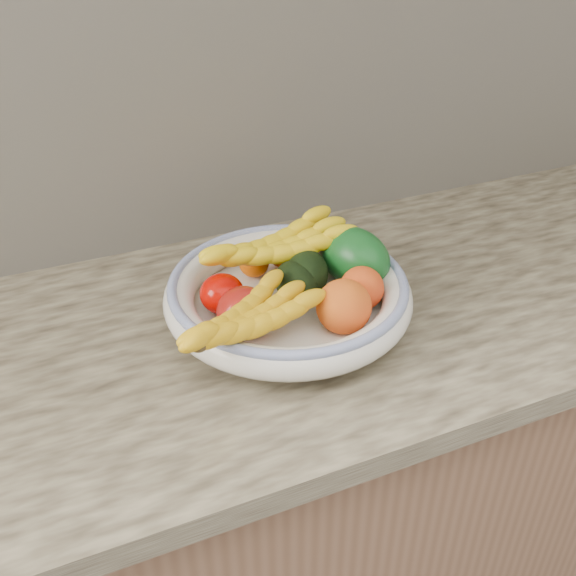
% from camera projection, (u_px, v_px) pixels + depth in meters
% --- Properties ---
extents(kitchen_counter, '(2.44, 0.66, 1.40)m').
position_uv_depth(kitchen_counter, '(283.00, 487.00, 1.29)').
color(kitchen_counter, brown).
rests_on(kitchen_counter, ground).
extents(fruit_bowl, '(0.39, 0.39, 0.08)m').
position_uv_depth(fruit_bowl, '(288.00, 294.00, 1.01)').
color(fruit_bowl, white).
rests_on(fruit_bowl, kitchen_counter).
extents(clementine_back_left, '(0.05, 0.05, 0.05)m').
position_uv_depth(clementine_back_left, '(254.00, 263.00, 1.08)').
color(clementine_back_left, '#FF6905').
rests_on(clementine_back_left, fruit_bowl).
extents(clementine_back_right, '(0.06, 0.06, 0.04)m').
position_uv_depth(clementine_back_right, '(282.00, 255.00, 1.10)').
color(clementine_back_right, '#DE4E04').
rests_on(clementine_back_right, fruit_bowl).
extents(tomato_left, '(0.09, 0.09, 0.06)m').
position_uv_depth(tomato_left, '(222.00, 294.00, 0.98)').
color(tomato_left, '#BD0700').
rests_on(tomato_left, fruit_bowl).
extents(tomato_near_left, '(0.11, 0.11, 0.07)m').
position_uv_depth(tomato_near_left, '(244.00, 311.00, 0.95)').
color(tomato_near_left, '#9E160F').
rests_on(tomato_near_left, fruit_bowl).
extents(avocado_center, '(0.06, 0.09, 0.06)m').
position_uv_depth(avocado_center, '(296.00, 283.00, 1.01)').
color(avocado_center, black).
rests_on(avocado_center, fruit_bowl).
extents(avocado_right, '(0.11, 0.12, 0.07)m').
position_uv_depth(avocado_right, '(306.00, 273.00, 1.03)').
color(avocado_right, black).
rests_on(avocado_right, fruit_bowl).
extents(green_mango, '(0.15, 0.17, 0.12)m').
position_uv_depth(green_mango, '(354.00, 257.00, 1.05)').
color(green_mango, '#0E4A18').
rests_on(green_mango, fruit_bowl).
extents(peach_front, '(0.10, 0.10, 0.08)m').
position_uv_depth(peach_front, '(344.00, 306.00, 0.95)').
color(peach_front, orange).
rests_on(peach_front, fruit_bowl).
extents(peach_right, '(0.09, 0.09, 0.07)m').
position_uv_depth(peach_right, '(362.00, 288.00, 0.99)').
color(peach_right, orange).
rests_on(peach_right, fruit_bowl).
extents(banana_bunch_back, '(0.29, 0.14, 0.08)m').
position_uv_depth(banana_bunch_back, '(276.00, 251.00, 1.04)').
color(banana_bunch_back, yellow).
rests_on(banana_bunch_back, fruit_bowl).
extents(banana_bunch_front, '(0.27, 0.20, 0.07)m').
position_uv_depth(banana_bunch_front, '(248.00, 323.00, 0.89)').
color(banana_bunch_front, yellow).
rests_on(banana_bunch_front, fruit_bowl).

